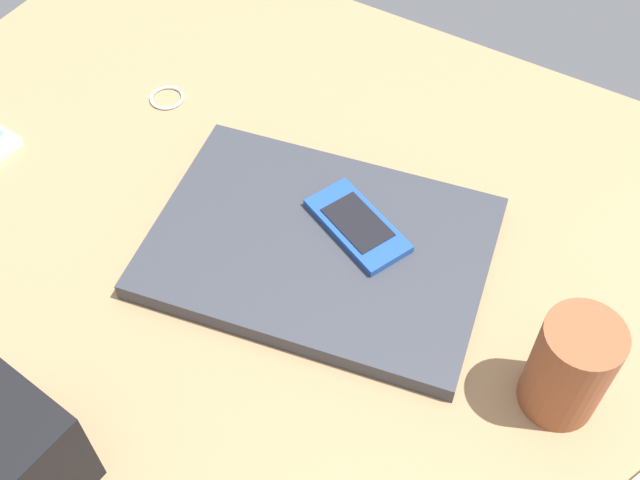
# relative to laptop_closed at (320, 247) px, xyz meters

# --- Properties ---
(desk_surface) EXTENTS (1.20, 0.80, 0.03)m
(desk_surface) POSITION_rel_laptop_closed_xyz_m (0.07, -0.03, -0.02)
(desk_surface) COLOR #9E7751
(desk_surface) RESTS_ON ground
(laptop_closed) EXTENTS (0.35, 0.28, 0.02)m
(laptop_closed) POSITION_rel_laptop_closed_xyz_m (0.00, 0.00, 0.00)
(laptop_closed) COLOR #33353D
(laptop_closed) RESTS_ON desk_surface
(cell_phone_on_laptop) EXTENTS (0.12, 0.09, 0.01)m
(cell_phone_on_laptop) POSITION_rel_laptop_closed_xyz_m (0.02, 0.03, 0.01)
(cell_phone_on_laptop) COLOR #1E479E
(cell_phone_on_laptop) RESTS_ON laptop_closed
(pen_cup) EXTENTS (0.06, 0.06, 0.10)m
(pen_cup) POSITION_rel_laptop_closed_xyz_m (0.25, -0.03, 0.04)
(pen_cup) COLOR brown
(pen_cup) RESTS_ON desk_surface
(key_ring) EXTENTS (0.04, 0.04, 0.00)m
(key_ring) POSITION_rel_laptop_closed_xyz_m (-0.26, 0.10, -0.01)
(key_ring) COLOR silver
(key_ring) RESTS_ON desk_surface
(desk_organizer) EXTENTS (0.12, 0.08, 0.10)m
(desk_organizer) POSITION_rel_laptop_closed_xyz_m (-0.09, -0.30, 0.04)
(desk_organizer) COLOR black
(desk_organizer) RESTS_ON desk_surface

